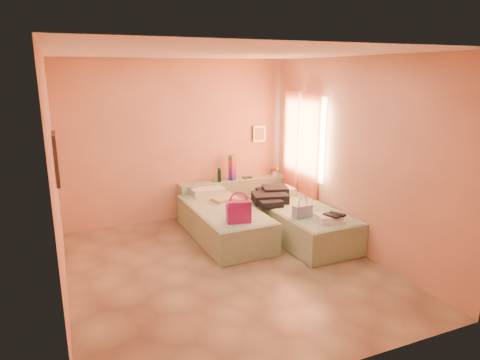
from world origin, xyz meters
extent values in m
plane|color=tan|center=(0.00, 0.00, 0.00)|extent=(4.50, 4.50, 0.00)
cube|color=#E9A07C|center=(0.00, 2.25, 1.40)|extent=(4.00, 0.02, 2.80)
cube|color=#E9A07C|center=(-2.00, 0.00, 1.40)|extent=(0.02, 4.50, 2.80)
cube|color=#E9A07C|center=(2.00, 0.00, 1.40)|extent=(0.02, 4.50, 2.80)
cube|color=white|center=(0.00, 0.00, 2.80)|extent=(4.00, 4.50, 0.02)
cube|color=#FCD79C|center=(1.98, 1.25, 1.50)|extent=(0.02, 1.10, 1.40)
cube|color=#E05A35|center=(1.94, 1.10, 1.15)|extent=(0.05, 0.55, 2.20)
cube|color=#E05A35|center=(1.94, 1.70, 1.15)|extent=(0.05, 0.45, 2.20)
cube|color=black|center=(-1.97, 0.40, 1.60)|extent=(0.04, 0.50, 0.60)
cube|color=#AC9839|center=(1.55, 2.22, 1.45)|extent=(0.25, 0.04, 0.30)
cube|color=gray|center=(0.98, 2.10, 0.33)|extent=(2.05, 0.30, 0.65)
cube|color=#9EB894|center=(0.38, 1.05, 0.25)|extent=(0.95, 2.02, 0.50)
cube|color=#9EB894|center=(1.50, 0.55, 0.25)|extent=(0.95, 2.02, 0.50)
cylinder|color=#133519|center=(0.68, 2.06, 0.77)|extent=(0.07, 0.07, 0.24)
cube|color=#A51461|center=(0.94, 2.08, 0.88)|extent=(0.14, 0.14, 0.46)
cylinder|color=#4C8D6B|center=(0.60, 2.11, 0.66)|extent=(0.13, 0.13, 0.03)
cube|color=#23422E|center=(1.25, 2.10, 0.66)|extent=(0.17, 0.12, 0.03)
cube|color=silver|center=(1.80, 2.04, 0.77)|extent=(0.21, 0.21, 0.24)
cube|color=#A51461|center=(0.33, 0.36, 0.66)|extent=(0.37, 0.26, 0.32)
cube|color=tan|center=(0.49, 1.39, 0.53)|extent=(0.37, 0.33, 0.06)
cube|color=black|center=(1.24, 1.04, 0.59)|extent=(0.72, 0.72, 0.18)
cube|color=#41599D|center=(1.28, 0.17, 0.59)|extent=(0.30, 0.15, 0.19)
cube|color=white|center=(1.54, -0.16, 0.55)|extent=(0.40, 0.36, 0.10)
cube|color=black|center=(1.58, -0.21, 0.61)|extent=(0.25, 0.29, 0.03)
camera|label=1|loc=(-1.93, -4.95, 2.60)|focal=32.00mm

